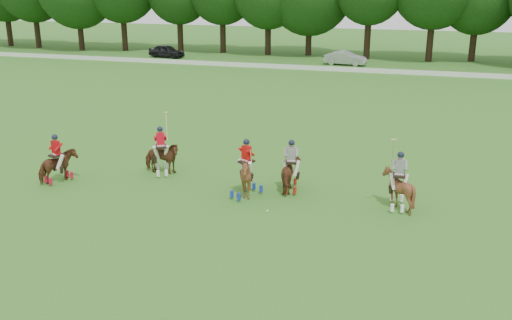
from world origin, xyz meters
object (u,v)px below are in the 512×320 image
(car_left, at_px, (167,51))
(polo_red_a, at_px, (58,165))
(polo_red_b, at_px, (161,158))
(polo_stripe_a, at_px, (291,173))
(car_mid, at_px, (345,58))
(polo_red_c, at_px, (247,176))
(polo_stripe_b, at_px, (398,188))
(polo_ball, at_px, (267,211))

(car_left, relative_size, polo_red_a, 1.96)
(polo_red_b, relative_size, polo_stripe_a, 1.25)
(car_mid, xyz_separation_m, polo_red_c, (2.16, -38.87, 0.17))
(polo_red_b, distance_m, polo_stripe_a, 6.09)
(car_left, relative_size, polo_stripe_b, 1.50)
(car_left, distance_m, polo_red_a, 42.13)
(car_left, xyz_separation_m, car_mid, (20.33, 0.00, -0.01))
(polo_red_a, xyz_separation_m, polo_red_c, (8.30, 0.80, 0.12))
(polo_red_c, relative_size, polo_stripe_b, 0.86)
(polo_red_a, relative_size, polo_stripe_a, 0.98)
(car_mid, xyz_separation_m, polo_red_a, (-6.15, -39.67, 0.05))
(polo_red_a, bearing_deg, polo_red_b, 31.88)
(car_left, bearing_deg, polo_red_a, -151.73)
(car_mid, relative_size, polo_red_a, 2.01)
(polo_red_a, bearing_deg, polo_stripe_b, 5.51)
(polo_stripe_b, relative_size, polo_ball, 31.09)
(polo_stripe_b, height_order, polo_ball, polo_stripe_b)
(car_mid, bearing_deg, polo_stripe_b, -163.55)
(polo_red_b, xyz_separation_m, polo_stripe_a, (6.08, -0.37, 0.00))
(polo_red_b, height_order, polo_stripe_a, polo_red_b)
(car_left, height_order, polo_stripe_b, polo_stripe_b)
(car_mid, relative_size, polo_stripe_b, 1.53)
(polo_stripe_a, bearing_deg, polo_red_b, 176.53)
(car_left, distance_m, polo_stripe_a, 44.71)
(car_left, distance_m, car_mid, 20.33)
(polo_stripe_a, distance_m, polo_ball, 2.61)
(polo_red_a, relative_size, polo_ball, 23.76)
(polo_red_b, bearing_deg, polo_red_c, -18.74)
(polo_red_a, bearing_deg, polo_ball, -3.09)
(polo_red_c, relative_size, polo_ball, 26.81)
(car_left, xyz_separation_m, polo_stripe_a, (24.03, -37.70, 0.07))
(polo_red_a, bearing_deg, polo_red_c, 5.49)
(polo_red_c, bearing_deg, polo_red_b, 161.26)
(polo_red_c, distance_m, polo_stripe_a, 1.94)
(car_left, bearing_deg, car_mid, -81.41)
(polo_stripe_a, bearing_deg, polo_red_c, -142.70)
(polo_red_b, relative_size, polo_red_c, 1.14)
(polo_red_b, distance_m, polo_stripe_b, 10.48)
(car_mid, height_order, polo_red_c, polo_red_c)
(polo_red_c, bearing_deg, car_left, 120.05)
(polo_red_a, height_order, polo_red_b, polo_red_b)
(polo_stripe_a, xyz_separation_m, polo_ball, (-0.28, -2.49, -0.74))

